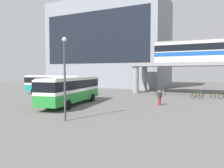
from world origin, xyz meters
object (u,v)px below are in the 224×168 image
at_px(station_building, 109,45).
at_px(pedestrian_by_bike_rack, 160,98).
at_px(bus_main, 71,88).
at_px(bicycle_brown, 217,96).
at_px(bicycle_silver, 160,93).
at_px(bicycle_green, 198,94).
at_px(bicycle_orange, 197,96).
at_px(bus_secondary, 55,83).

xyz_separation_m(station_building, pedestrian_by_bike_rack, (21.03, -27.88, -10.08)).
height_order(bus_main, bicycle_brown, bus_main).
relative_size(bus_main, bicycle_silver, 6.33).
bearing_deg(station_building, bicycle_green, -34.16).
bearing_deg(station_building, bus_main, -70.03).
distance_m(bicycle_silver, bicycle_orange, 6.32).
xyz_separation_m(station_building, bus_secondary, (2.04, -23.89, -8.91)).
height_order(station_building, pedestrian_by_bike_rack, station_building).
relative_size(station_building, bicycle_green, 17.98).
height_order(bus_main, bicycle_silver, bus_main).
relative_size(bus_secondary, pedestrian_by_bike_rack, 6.42).
bearing_deg(bicycle_brown, bicycle_orange, -148.71).
bearing_deg(bicycle_green, bicycle_orange, -88.05).
distance_m(station_building, bicycle_brown, 33.83).
bearing_deg(bicycle_silver, bus_secondary, -157.04).
bearing_deg(bicycle_orange, bicycle_green, 91.95).
distance_m(bicycle_green, bicycle_brown, 2.96).
distance_m(bicycle_silver, pedestrian_by_bike_rack, 11.24).
xyz_separation_m(bicycle_orange, bicycle_brown, (2.54, 1.55, 0.00)).
bearing_deg(bus_main, bicycle_green, 51.76).
height_order(station_building, bus_secondary, station_building).
xyz_separation_m(bicycle_silver, bicycle_green, (5.79, 0.57, 0.00)).
height_order(bicycle_orange, bicycle_green, same).
bearing_deg(pedestrian_by_bike_rack, station_building, 127.03).
distance_m(station_building, bicycle_orange, 32.74).
xyz_separation_m(station_building, bicycle_green, (24.17, -16.40, -10.54)).
bearing_deg(bicycle_brown, bicycle_silver, 174.74).
xyz_separation_m(station_building, bicycle_orange, (24.26, -19.29, -10.54)).
xyz_separation_m(bicycle_silver, bicycle_orange, (5.88, -2.32, 0.00)).
relative_size(station_building, pedestrian_by_bike_rack, 17.51).
distance_m(bus_secondary, bicycle_orange, 22.75).
height_order(station_building, bicycle_orange, station_building).
height_order(bicycle_orange, pedestrian_by_bike_rack, pedestrian_by_bike_rack).
distance_m(station_building, bicycle_silver, 27.14).
height_order(bus_secondary, bicycle_silver, bus_secondary).
bearing_deg(station_building, bicycle_orange, -38.48).
bearing_deg(station_building, bicycle_silver, -42.71).
xyz_separation_m(bicycle_silver, bicycle_brown, (8.43, -0.78, 0.00)).
height_order(bus_main, bus_secondary, same).
relative_size(bicycle_orange, bicycle_brown, 0.94).
relative_size(bus_main, bicycle_green, 6.68).
bearing_deg(bicycle_silver, pedestrian_by_bike_rack, -76.36).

